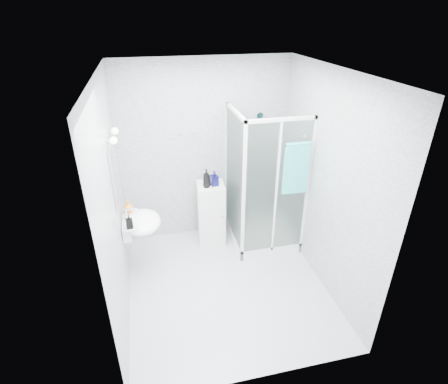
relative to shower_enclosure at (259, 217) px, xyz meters
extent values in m
cube|color=#B9BDC0|center=(-0.67, -0.77, 0.85)|extent=(2.40, 2.60, 2.60)
cube|color=silver|center=(-0.67, -0.77, -0.44)|extent=(2.40, 2.60, 0.01)
cube|color=white|center=(-0.67, -0.77, 2.15)|extent=(2.40, 2.60, 0.01)
cube|color=white|center=(0.08, 0.08, -0.39)|extent=(0.90, 0.90, 0.12)
cube|color=white|center=(-0.35, 0.08, 1.53)|extent=(0.04, 0.90, 0.04)
cube|color=white|center=(0.08, -0.35, 1.53)|extent=(0.90, 0.04, 0.04)
cube|color=white|center=(-0.35, -0.35, 0.55)|extent=(0.04, 0.04, 2.00)
cube|color=white|center=(-0.36, 0.08, 0.59)|extent=(0.02, 0.82, 1.84)
cube|color=white|center=(0.08, -0.36, 0.59)|extent=(0.82, 0.02, 1.84)
cube|color=white|center=(0.08, -0.35, 0.59)|extent=(0.03, 0.04, 1.84)
cylinder|color=silver|center=(0.08, 0.47, 0.90)|extent=(0.02, 0.02, 1.00)
cylinder|color=silver|center=(0.08, 0.44, 1.37)|extent=(0.09, 0.05, 0.09)
cylinder|color=silver|center=(0.13, 0.50, 0.60)|extent=(0.12, 0.04, 0.12)
cylinder|color=silver|center=(0.36, -0.39, 1.33)|extent=(0.03, 0.05, 0.03)
cube|color=white|center=(-1.81, -0.32, 0.30)|extent=(0.10, 0.40, 0.18)
ellipsoid|color=white|center=(-1.63, -0.32, 0.35)|extent=(0.46, 0.56, 0.20)
cube|color=white|center=(-1.75, -0.32, 0.40)|extent=(0.16, 0.50, 0.02)
cylinder|color=silver|center=(-1.81, -0.32, 0.48)|extent=(0.04, 0.04, 0.16)
cylinder|color=silver|center=(-1.76, -0.32, 0.55)|extent=(0.12, 0.02, 0.02)
cube|color=white|center=(-1.85, -0.32, 1.05)|extent=(0.02, 0.60, 0.70)
cylinder|color=silver|center=(-1.84, -0.48, 1.47)|extent=(0.05, 0.04, 0.04)
sphere|color=white|center=(-1.80, -0.48, 1.47)|extent=(0.08, 0.08, 0.08)
cylinder|color=silver|center=(-1.84, -0.16, 1.47)|extent=(0.05, 0.04, 0.04)
sphere|color=white|center=(-1.80, -0.16, 1.47)|extent=(0.08, 0.08, 0.08)
cylinder|color=silver|center=(-1.02, 0.50, 1.17)|extent=(0.02, 0.04, 0.02)
sphere|color=silver|center=(-1.02, 0.48, 1.17)|extent=(0.03, 0.03, 0.03)
cylinder|color=silver|center=(-0.82, 0.50, 1.17)|extent=(0.02, 0.04, 0.02)
sphere|color=silver|center=(-0.82, 0.48, 1.17)|extent=(0.03, 0.03, 0.03)
cube|color=white|center=(-0.66, 0.24, 0.02)|extent=(0.42, 0.42, 0.93)
cube|color=white|center=(-0.66, 0.06, 0.02)|extent=(0.34, 0.04, 0.79)
sphere|color=#BB501A|center=(-0.54, 0.04, 0.06)|extent=(0.03, 0.03, 0.03)
cube|color=#31BBB8|center=(0.30, -0.40, 0.91)|extent=(0.32, 0.04, 0.66)
cylinder|color=#31BBB8|center=(0.30, -0.40, 1.24)|extent=(0.32, 0.05, 0.05)
imported|color=black|center=(-0.73, 0.19, 0.61)|extent=(0.12, 0.12, 0.27)
imported|color=#0A0B3E|center=(-0.61, 0.22, 0.59)|extent=(0.12, 0.12, 0.22)
imported|color=orange|center=(-1.78, -0.14, 0.50)|extent=(0.15, 0.15, 0.16)
imported|color=black|center=(-1.76, -0.51, 0.50)|extent=(0.09, 0.09, 0.17)
camera|label=1|loc=(-1.46, -4.06, 2.68)|focal=28.00mm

